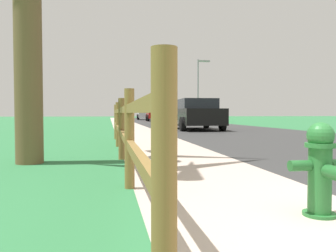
{
  "coord_description": "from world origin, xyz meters",
  "views": [
    {
      "loc": [
        -2.26,
        -1.42,
        0.84
      ],
      "look_at": [
        -0.75,
        7.15,
        0.51
      ],
      "focal_mm": 35.95,
      "sensor_mm": 36.0,
      "label": 1
    }
  ],
  "objects_px": {
    "parked_car_beige": "(170,114)",
    "parked_car_silver": "(145,114)",
    "fire_hydrant": "(321,167)",
    "street_lamp": "(199,84)",
    "parked_car_red": "(156,114)",
    "parked_suv_black": "(196,114)"
  },
  "relations": [
    {
      "from": "parked_car_red",
      "to": "street_lamp",
      "type": "bearing_deg",
      "value": -59.59
    },
    {
      "from": "parked_car_red",
      "to": "parked_car_silver",
      "type": "xyz_separation_m",
      "value": [
        -0.27,
        7.81,
        -0.03
      ]
    },
    {
      "from": "parked_car_silver",
      "to": "fire_hydrant",
      "type": "bearing_deg",
      "value": -94.15
    },
    {
      "from": "parked_car_beige",
      "to": "street_lamp",
      "type": "distance_m",
      "value": 7.0
    },
    {
      "from": "parked_suv_black",
      "to": "parked_car_silver",
      "type": "bearing_deg",
      "value": 89.42
    },
    {
      "from": "parked_suv_black",
      "to": "parked_car_beige",
      "type": "xyz_separation_m",
      "value": [
        0.07,
        7.67,
        -0.04
      ]
    },
    {
      "from": "parked_car_beige",
      "to": "parked_car_silver",
      "type": "height_order",
      "value": "parked_car_beige"
    },
    {
      "from": "fire_hydrant",
      "to": "parked_car_red",
      "type": "relative_size",
      "value": 0.18
    },
    {
      "from": "parked_car_beige",
      "to": "parked_car_silver",
      "type": "relative_size",
      "value": 0.92
    },
    {
      "from": "fire_hydrant",
      "to": "street_lamp",
      "type": "distance_m",
      "value": 28.08
    },
    {
      "from": "street_lamp",
      "to": "parked_car_silver",
      "type": "bearing_deg",
      "value": 104.67
    },
    {
      "from": "fire_hydrant",
      "to": "parked_car_red",
      "type": "xyz_separation_m",
      "value": [
        3.21,
        32.63,
        0.36
      ]
    },
    {
      "from": "parked_car_beige",
      "to": "street_lamp",
      "type": "xyz_separation_m",
      "value": [
        3.67,
        5.33,
        2.68
      ]
    },
    {
      "from": "fire_hydrant",
      "to": "parked_car_beige",
      "type": "xyz_separation_m",
      "value": [
        2.74,
        21.84,
        0.35
      ]
    },
    {
      "from": "fire_hydrant",
      "to": "parked_car_silver",
      "type": "distance_m",
      "value": 40.55
    },
    {
      "from": "street_lamp",
      "to": "parked_car_red",
      "type": "bearing_deg",
      "value": 120.41
    },
    {
      "from": "fire_hydrant",
      "to": "parked_suv_black",
      "type": "xyz_separation_m",
      "value": [
        2.67,
        14.17,
        0.39
      ]
    },
    {
      "from": "parked_car_beige",
      "to": "parked_car_silver",
      "type": "bearing_deg",
      "value": 89.39
    },
    {
      "from": "fire_hydrant",
      "to": "street_lamp",
      "type": "bearing_deg",
      "value": 76.72
    },
    {
      "from": "parked_suv_black",
      "to": "parked_car_red",
      "type": "relative_size",
      "value": 1.12
    },
    {
      "from": "fire_hydrant",
      "to": "parked_car_beige",
      "type": "bearing_deg",
      "value": 82.85
    },
    {
      "from": "parked_car_silver",
      "to": "parked_car_red",
      "type": "bearing_deg",
      "value": -88.02
    }
  ]
}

